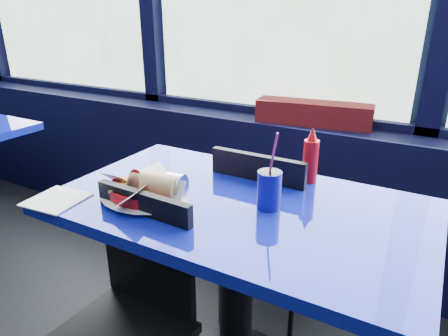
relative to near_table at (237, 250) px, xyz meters
The scene contains 9 objects.
window_sill 0.94m from the near_table, 109.03° to the left, with size 5.00×0.26×0.80m, color black.
near_table is the anchor object (origin of this frame).
chair_near_front 0.39m from the near_table, 123.01° to the right, with size 0.39×0.39×0.82m.
chair_near_back 0.31m from the near_table, 93.88° to the left, with size 0.38×0.39×0.85m.
planter_box 0.91m from the near_table, 91.93° to the left, with size 0.56×0.14×0.11m, color maroon.
food_basket 0.37m from the near_table, 152.47° to the right, with size 0.32×0.32×0.10m.
ketchup_bottle 0.42m from the near_table, 61.88° to the left, with size 0.05×0.05×0.20m.
soda_cup 0.27m from the near_table, ahead, with size 0.08×0.08×0.26m.
napkin 0.62m from the near_table, 151.70° to the right, with size 0.17×0.17×0.00m, color white.
Camera 1 is at (0.83, 0.97, 1.33)m, focal length 32.00 mm.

